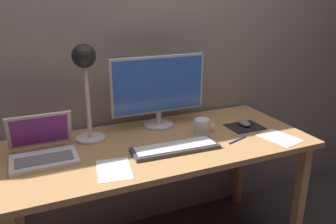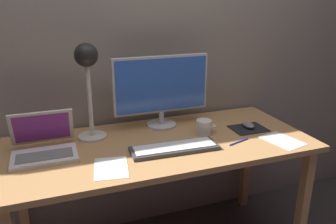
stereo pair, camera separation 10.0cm
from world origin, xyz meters
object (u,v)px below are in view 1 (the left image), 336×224
at_px(coffee_mug, 202,126).
at_px(pen, 237,140).
at_px(mouse, 244,123).
at_px(monitor, 158,88).
at_px(desk_lamp, 85,73).
at_px(laptop, 42,145).
at_px(keyboard_main, 175,148).

relative_size(coffee_mug, pen, 0.86).
bearing_deg(mouse, monitor, 156.29).
height_order(monitor, desk_lamp, desk_lamp).
xyz_separation_m(monitor, laptop, (-0.66, -0.15, -0.18)).
height_order(keyboard_main, pen, keyboard_main).
xyz_separation_m(laptop, coffee_mug, (0.84, -0.05, -0.02)).
relative_size(keyboard_main, pen, 3.18).
bearing_deg(desk_lamp, mouse, -10.65).
relative_size(keyboard_main, laptop, 1.48).
distance_m(keyboard_main, mouse, 0.53).
bearing_deg(mouse, desk_lamp, 169.35).
bearing_deg(monitor, mouse, -23.71).
height_order(monitor, pen, monitor).
bearing_deg(laptop, monitor, 12.81).
height_order(laptop, desk_lamp, desk_lamp).
bearing_deg(desk_lamp, laptop, -156.01).
relative_size(desk_lamp, mouse, 5.32).
distance_m(coffee_mug, pen, 0.21).
bearing_deg(pen, laptop, 167.31).
relative_size(mouse, coffee_mug, 0.80).
distance_m(desk_lamp, pen, 0.86).
bearing_deg(mouse, pen, -134.33).
relative_size(laptop, mouse, 3.13).
distance_m(laptop, coffee_mug, 0.84).
relative_size(keyboard_main, coffee_mug, 3.71).
bearing_deg(laptop, pen, -12.69).
bearing_deg(monitor, laptop, -167.19).
bearing_deg(keyboard_main, pen, -4.50).
bearing_deg(desk_lamp, monitor, 5.49).
xyz_separation_m(monitor, mouse, (0.46, -0.20, -0.21)).
height_order(keyboard_main, desk_lamp, desk_lamp).
relative_size(monitor, keyboard_main, 1.25).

